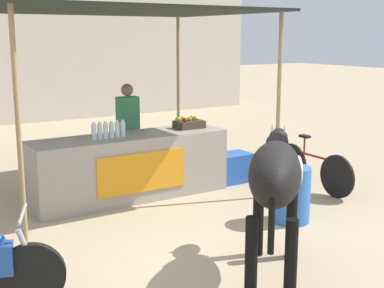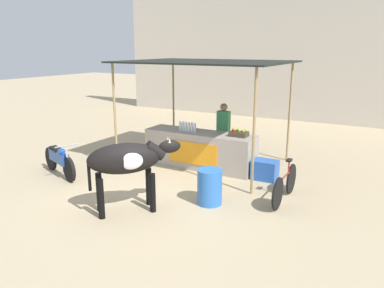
{
  "view_description": "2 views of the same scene",
  "coord_description": "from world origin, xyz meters",
  "px_view_note": "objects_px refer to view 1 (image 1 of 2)",
  "views": [
    {
      "loc": [
        -3.38,
        -4.87,
        2.42
      ],
      "look_at": [
        0.36,
        1.03,
        0.99
      ],
      "focal_mm": 50.0,
      "sensor_mm": 36.0,
      "label": 1
    },
    {
      "loc": [
        4.48,
        -6.32,
        3.13
      ],
      "look_at": [
        0.15,
        1.5,
        0.81
      ],
      "focal_mm": 35.0,
      "sensor_mm": 36.0,
      "label": 2
    }
  ],
  "objects_px": {
    "cooler_box": "(233,167)",
    "water_barrel": "(291,194)",
    "fruit_crate": "(188,123)",
    "cow": "(276,176)",
    "vendor_behind_counter": "(128,133)",
    "bicycle_leaning": "(313,168)",
    "stall_counter": "(130,167)"
  },
  "relations": [
    {
      "from": "fruit_crate",
      "to": "cow",
      "type": "relative_size",
      "value": 0.28
    },
    {
      "from": "stall_counter",
      "to": "cooler_box",
      "type": "xyz_separation_m",
      "value": [
        1.85,
        -0.1,
        -0.24
      ]
    },
    {
      "from": "vendor_behind_counter",
      "to": "fruit_crate",
      "type": "bearing_deg",
      "value": -43.52
    },
    {
      "from": "cooler_box",
      "to": "stall_counter",
      "type": "bearing_deg",
      "value": 176.99
    },
    {
      "from": "stall_counter",
      "to": "bicycle_leaning",
      "type": "distance_m",
      "value": 2.88
    },
    {
      "from": "vendor_behind_counter",
      "to": "water_barrel",
      "type": "xyz_separation_m",
      "value": [
        0.98,
        -2.83,
        -0.48
      ]
    },
    {
      "from": "fruit_crate",
      "to": "water_barrel",
      "type": "height_order",
      "value": "fruit_crate"
    },
    {
      "from": "fruit_crate",
      "to": "cooler_box",
      "type": "bearing_deg",
      "value": -11.4
    },
    {
      "from": "water_barrel",
      "to": "bicycle_leaning",
      "type": "xyz_separation_m",
      "value": [
        1.31,
        0.9,
        -0.02
      ]
    },
    {
      "from": "stall_counter",
      "to": "water_barrel",
      "type": "bearing_deg",
      "value": -57.49
    },
    {
      "from": "bicycle_leaning",
      "to": "water_barrel",
      "type": "bearing_deg",
      "value": -145.29
    },
    {
      "from": "cooler_box",
      "to": "fruit_crate",
      "type": "bearing_deg",
      "value": 168.6
    },
    {
      "from": "stall_counter",
      "to": "bicycle_leaning",
      "type": "relative_size",
      "value": 1.81
    },
    {
      "from": "vendor_behind_counter",
      "to": "cow",
      "type": "relative_size",
      "value": 1.04
    },
    {
      "from": "fruit_crate",
      "to": "bicycle_leaning",
      "type": "distance_m",
      "value": 2.1
    },
    {
      "from": "stall_counter",
      "to": "fruit_crate",
      "type": "xyz_separation_m",
      "value": [
        1.07,
        0.06,
        0.55
      ]
    },
    {
      "from": "cooler_box",
      "to": "water_barrel",
      "type": "distance_m",
      "value": 2.05
    },
    {
      "from": "fruit_crate",
      "to": "vendor_behind_counter",
      "type": "bearing_deg",
      "value": 136.48
    },
    {
      "from": "water_barrel",
      "to": "vendor_behind_counter",
      "type": "bearing_deg",
      "value": 109.17
    },
    {
      "from": "cooler_box",
      "to": "water_barrel",
      "type": "xyz_separation_m",
      "value": [
        -0.53,
        -1.98,
        0.13
      ]
    },
    {
      "from": "water_barrel",
      "to": "bicycle_leaning",
      "type": "relative_size",
      "value": 0.44
    },
    {
      "from": "cooler_box",
      "to": "bicycle_leaning",
      "type": "height_order",
      "value": "bicycle_leaning"
    },
    {
      "from": "vendor_behind_counter",
      "to": "bicycle_leaning",
      "type": "distance_m",
      "value": 3.03
    },
    {
      "from": "fruit_crate",
      "to": "water_barrel",
      "type": "bearing_deg",
      "value": -83.26
    },
    {
      "from": "vendor_behind_counter",
      "to": "bicycle_leaning",
      "type": "relative_size",
      "value": 0.99
    },
    {
      "from": "cooler_box",
      "to": "vendor_behind_counter",
      "type": "bearing_deg",
      "value": 150.58
    },
    {
      "from": "stall_counter",
      "to": "cow",
      "type": "bearing_deg",
      "value": -88.14
    },
    {
      "from": "vendor_behind_counter",
      "to": "cooler_box",
      "type": "bearing_deg",
      "value": -29.42
    },
    {
      "from": "fruit_crate",
      "to": "bicycle_leaning",
      "type": "height_order",
      "value": "fruit_crate"
    },
    {
      "from": "fruit_crate",
      "to": "cow",
      "type": "distance_m",
      "value": 3.34
    },
    {
      "from": "water_barrel",
      "to": "fruit_crate",
      "type": "bearing_deg",
      "value": 96.74
    },
    {
      "from": "stall_counter",
      "to": "vendor_behind_counter",
      "type": "xyz_separation_m",
      "value": [
        0.34,
        0.75,
        0.37
      ]
    }
  ]
}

